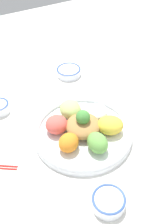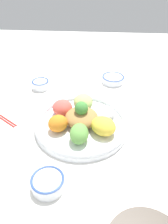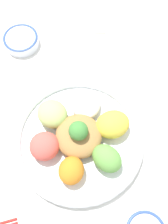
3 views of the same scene
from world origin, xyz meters
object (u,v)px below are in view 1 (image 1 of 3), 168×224
(salad_platter, at_px, (83,129))
(sauce_bowl_red, at_px, (109,201))
(serving_spoon_extra, at_px, (113,77))
(rice_bowl_blue, at_px, (69,71))

(salad_platter, relative_size, sauce_bowl_red, 3.67)
(salad_platter, bearing_deg, sauce_bowl_red, 164.28)
(sauce_bowl_red, relative_size, serving_spoon_extra, 0.88)
(serving_spoon_extra, bearing_deg, rice_bowl_blue, -163.42)
(sauce_bowl_red, relative_size, rice_bowl_blue, 0.87)
(salad_platter, height_order, serving_spoon_extra, salad_platter)
(rice_bowl_blue, bearing_deg, sauce_bowl_red, 161.85)
(sauce_bowl_red, bearing_deg, rice_bowl_blue, -18.15)
(salad_platter, distance_m, rice_bowl_blue, 0.38)
(serving_spoon_extra, bearing_deg, sauce_bowl_red, -73.94)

